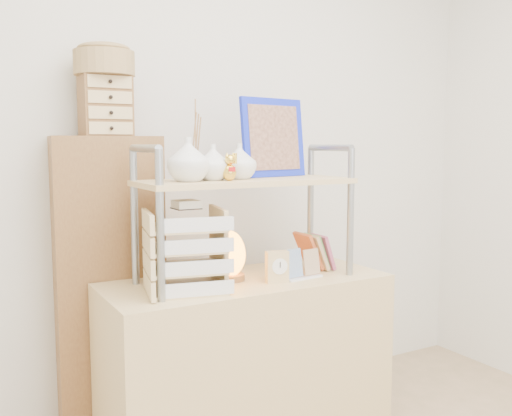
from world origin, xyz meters
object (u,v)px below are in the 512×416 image
Objects in this scene: cabinet at (110,291)px; letter_tray at (186,255)px; desk at (246,365)px; salt_lamp at (231,255)px.

cabinet reaches higher than letter_tray.
desk is at bearing -31.79° from cabinet.
cabinet is 6.48× the size of salt_lamp.
salt_lamp reaches higher than desk.
cabinet is 3.81× the size of letter_tray.
salt_lamp is (-0.07, 0.02, 0.48)m from desk.
desk is 3.39× the size of letter_tray.
cabinet is at bearing 113.61° from letter_tray.
cabinet reaches higher than desk.
desk is 5.76× the size of salt_lamp.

